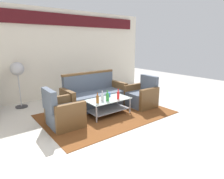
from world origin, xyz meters
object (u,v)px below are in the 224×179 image
at_px(bottle_green, 107,97).
at_px(pedestal_fan, 17,72).
at_px(armchair_right, 142,96).
at_px(bottle_red, 118,95).
at_px(couch, 95,96).
at_px(cup, 109,94).
at_px(bottle_clear, 102,97).
at_px(coffee_table, 108,104).
at_px(armchair_left, 63,113).
at_px(bottle_brown, 98,99).

bearing_deg(bottle_green, pedestal_fan, 125.97).
distance_m(armchair_right, bottle_red, 0.99).
relative_size(couch, cup, 18.13).
xyz_separation_m(armchair_right, bottle_clear, (-1.35, 0.01, 0.22)).
xyz_separation_m(cup, pedestal_fan, (-1.77, 1.76, 0.55)).
height_order(armchair_right, bottle_green, armchair_right).
bearing_deg(bottle_red, armchair_right, 6.52).
bearing_deg(bottle_clear, couch, 71.29).
bearing_deg(bottle_green, coffee_table, 50.31).
height_order(armchair_left, bottle_green, armchair_left).
xyz_separation_m(couch, cup, (0.11, -0.53, 0.14)).
bearing_deg(coffee_table, couch, 86.02).
bearing_deg(pedestal_fan, bottle_clear, -54.93).
xyz_separation_m(bottle_red, bottle_brown, (-0.58, 0.05, -0.01)).
height_order(armchair_right, pedestal_fan, pedestal_fan).
distance_m(armchair_right, bottle_green, 1.27).
height_order(bottle_brown, cup, bottle_brown).
xyz_separation_m(couch, bottle_green, (-0.16, -0.83, 0.19)).
distance_m(bottle_clear, cup, 0.44).
distance_m(couch, cup, 0.56).
bearing_deg(couch, armchair_right, 144.11).
distance_m(armchair_left, bottle_green, 1.10).
height_order(armchair_right, bottle_red, armchair_right).
bearing_deg(armchair_right, bottle_red, 98.90).
bearing_deg(couch, coffee_table, 84.95).
height_order(coffee_table, cup, cup).
xyz_separation_m(bottle_clear, pedestal_fan, (-1.40, 1.99, 0.51)).
relative_size(cup, pedestal_fan, 0.08).
bearing_deg(coffee_table, cup, 47.00).
bearing_deg(bottle_clear, bottle_red, -16.19).
relative_size(armchair_left, bottle_clear, 3.39).
distance_m(bottle_brown, cup, 0.63).
distance_m(couch, bottle_green, 0.87).
bearing_deg(couch, bottle_brown, 61.03).
height_order(armchair_right, cup, armchair_right).
xyz_separation_m(bottle_red, bottle_clear, (-0.40, 0.12, -0.00)).
bearing_deg(armchair_left, cup, 96.84).
height_order(couch, coffee_table, couch).
xyz_separation_m(couch, armchair_right, (1.10, -0.76, -0.03)).
relative_size(armchair_left, armchair_right, 1.00).
xyz_separation_m(bottle_green, bottle_brown, (-0.28, 0.01, -0.01)).
distance_m(couch, bottle_red, 0.90).
xyz_separation_m(coffee_table, pedestal_fan, (-1.61, 1.94, 0.74)).
bearing_deg(bottle_red, bottle_brown, 175.36).
relative_size(bottle_green, pedestal_fan, 0.21).
distance_m(bottle_brown, pedestal_fan, 2.45).
height_order(bottle_brown, pedestal_fan, pedestal_fan).
distance_m(coffee_table, pedestal_fan, 2.62).
bearing_deg(armchair_right, couch, 57.55).
relative_size(armchair_left, bottle_red, 3.23).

